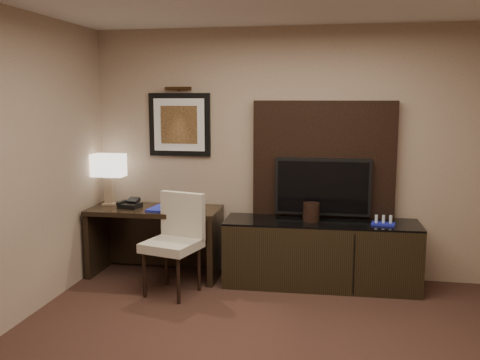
% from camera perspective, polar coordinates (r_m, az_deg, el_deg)
% --- Properties ---
extents(wall_back, '(4.50, 0.01, 2.70)m').
position_cam_1_polar(wall_back, '(5.84, 5.98, 2.84)').
color(wall_back, '#9D836A').
rests_on(wall_back, floor).
extents(desk, '(1.43, 0.64, 0.76)m').
position_cam_1_polar(desk, '(5.99, -9.01, -6.53)').
color(desk, black).
rests_on(desk, floor).
extents(credenza, '(2.01, 0.61, 0.69)m').
position_cam_1_polar(credenza, '(5.67, 8.59, -7.77)').
color(credenza, black).
rests_on(credenza, floor).
extents(tv_wall_panel, '(1.50, 0.12, 1.30)m').
position_cam_1_polar(tv_wall_panel, '(5.77, 8.90, 1.91)').
color(tv_wall_panel, black).
rests_on(tv_wall_panel, wall_back).
extents(tv, '(1.00, 0.08, 0.60)m').
position_cam_1_polar(tv, '(5.71, 8.81, -0.70)').
color(tv, black).
rests_on(tv, tv_wall_panel).
extents(artwork, '(0.70, 0.04, 0.70)m').
position_cam_1_polar(artwork, '(6.03, -6.45, 5.88)').
color(artwork, black).
rests_on(artwork, wall_back).
extents(picture_light, '(0.04, 0.04, 0.30)m').
position_cam_1_polar(picture_light, '(5.99, -6.63, 9.68)').
color(picture_light, '#3D2913').
rests_on(picture_light, wall_back).
extents(desk_chair, '(0.62, 0.67, 1.02)m').
position_cam_1_polar(desk_chair, '(5.37, -7.31, -6.83)').
color(desk_chair, beige).
rests_on(desk_chair, floor).
extents(table_lamp, '(0.36, 0.26, 0.52)m').
position_cam_1_polar(table_lamp, '(6.15, -13.77, -0.15)').
color(table_lamp, '#9C8161').
rests_on(table_lamp, desk).
extents(desk_phone, '(0.24, 0.22, 0.11)m').
position_cam_1_polar(desk_phone, '(5.95, -11.65, -2.42)').
color(desk_phone, black).
rests_on(desk_phone, desk).
extents(blue_folder, '(0.30, 0.38, 0.02)m').
position_cam_1_polar(blue_folder, '(5.81, -8.16, -3.02)').
color(blue_folder, '#1823A2').
rests_on(blue_folder, desk).
extents(book, '(0.15, 0.08, 0.21)m').
position_cam_1_polar(book, '(5.84, -8.44, -2.03)').
color(book, tan).
rests_on(book, desk).
extents(ice_bucket, '(0.18, 0.18, 0.19)m').
position_cam_1_polar(ice_bucket, '(5.56, 7.61, -3.40)').
color(ice_bucket, black).
rests_on(ice_bucket, credenza).
extents(minibar_tray, '(0.25, 0.17, 0.08)m').
position_cam_1_polar(minibar_tray, '(5.55, 15.05, -4.23)').
color(minibar_tray, '#171D9B').
rests_on(minibar_tray, credenza).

